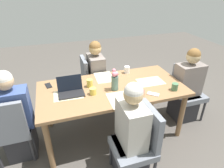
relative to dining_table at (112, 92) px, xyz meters
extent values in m
plane|color=#4C4742|center=(0.00, 0.00, -0.68)|extent=(10.00, 10.00, 0.00)
cube|color=olive|center=(0.00, 0.00, 0.06)|extent=(1.95, 0.96, 0.04)
cylinder|color=olive|center=(-0.90, -0.40, -0.32)|extent=(0.07, 0.07, 0.72)
cylinder|color=olive|center=(0.90, -0.40, -0.32)|extent=(0.07, 0.07, 0.72)
cylinder|color=olive|center=(-0.90, 0.40, -0.32)|extent=(0.07, 0.07, 0.72)
cylinder|color=olive|center=(0.90, 0.40, -0.32)|extent=(0.07, 0.07, 0.72)
cube|color=slate|center=(-0.04, 0.80, -0.27)|extent=(0.44, 0.44, 0.08)
cube|color=slate|center=(-0.23, 0.80, 0.00)|extent=(0.06, 0.42, 0.45)
cylinder|color=#333338|center=(0.15, 0.99, -0.49)|extent=(0.04, 0.04, 0.37)
cylinder|color=#333338|center=(0.15, 0.61, -0.49)|extent=(0.04, 0.04, 0.37)
cylinder|color=#333338|center=(-0.23, 0.99, -0.49)|extent=(0.04, 0.04, 0.37)
cylinder|color=#333338|center=(-0.23, 0.61, -0.49)|extent=(0.04, 0.04, 0.37)
cube|color=#2D2D33|center=(-0.04, 0.74, -0.45)|extent=(0.36, 0.34, 0.45)
cube|color=slate|center=(-0.04, 0.74, 0.02)|extent=(0.24, 0.40, 0.50)
sphere|color=tan|center=(-0.04, 0.74, 0.39)|extent=(0.20, 0.20, 0.20)
sphere|color=brown|center=(-0.04, 0.74, 0.42)|extent=(0.19, 0.19, 0.19)
cube|color=slate|center=(-1.30, -0.04, -0.27)|extent=(0.44, 0.44, 0.08)
cube|color=slate|center=(-1.30, -0.23, 0.00)|extent=(0.42, 0.06, 0.45)
cylinder|color=#333338|center=(-1.49, 0.15, -0.49)|extent=(0.04, 0.04, 0.37)
cylinder|color=#333338|center=(-1.11, 0.15, -0.49)|extent=(0.04, 0.04, 0.37)
cylinder|color=#333338|center=(-1.11, -0.23, -0.49)|extent=(0.04, 0.04, 0.37)
cube|color=#2D2D33|center=(-1.24, -0.04, -0.45)|extent=(0.34, 0.36, 0.45)
cube|color=#384C84|center=(-1.24, -0.04, 0.02)|extent=(0.40, 0.24, 0.50)
sphere|color=tan|center=(-1.24, -0.04, 0.39)|extent=(0.20, 0.20, 0.20)
sphere|color=beige|center=(-1.24, -0.04, 0.42)|extent=(0.19, 0.19, 0.19)
cube|color=slate|center=(-0.01, -0.78, -0.27)|extent=(0.44, 0.44, 0.08)
cube|color=slate|center=(0.18, -0.78, 0.00)|extent=(0.06, 0.42, 0.45)
cylinder|color=#333338|center=(-0.20, -0.59, -0.49)|extent=(0.04, 0.04, 0.37)
cylinder|color=#333338|center=(0.18, -0.59, -0.49)|extent=(0.04, 0.04, 0.37)
cube|color=#2D2D33|center=(-0.01, -0.72, -0.45)|extent=(0.36, 0.34, 0.45)
cube|color=#B7B2A8|center=(-0.01, -0.72, 0.02)|extent=(0.24, 0.40, 0.50)
sphere|color=tan|center=(-0.01, -0.72, 0.39)|extent=(0.20, 0.20, 0.20)
sphere|color=beige|center=(-0.01, -0.72, 0.42)|extent=(0.19, 0.19, 0.19)
cube|color=slate|center=(1.27, -0.04, -0.27)|extent=(0.44, 0.44, 0.08)
cube|color=slate|center=(1.27, 0.15, 0.00)|extent=(0.42, 0.06, 0.45)
cylinder|color=#333338|center=(1.46, -0.23, -0.49)|extent=(0.04, 0.04, 0.37)
cylinder|color=#333338|center=(1.08, -0.23, -0.49)|extent=(0.04, 0.04, 0.37)
cylinder|color=#333338|center=(1.46, 0.15, -0.49)|extent=(0.04, 0.04, 0.37)
cylinder|color=#333338|center=(1.08, 0.15, -0.49)|extent=(0.04, 0.04, 0.37)
cube|color=#2D2D33|center=(1.21, -0.04, -0.45)|extent=(0.34, 0.36, 0.45)
cube|color=slate|center=(1.21, -0.04, 0.02)|extent=(0.40, 0.24, 0.50)
sphere|color=tan|center=(1.21, -0.04, 0.39)|extent=(0.20, 0.20, 0.20)
sphere|color=brown|center=(1.21, -0.04, 0.42)|extent=(0.19, 0.19, 0.19)
cylinder|color=#4C6B60|center=(0.02, -0.06, 0.18)|extent=(0.09, 0.09, 0.19)
sphere|color=#DB7584|center=(0.03, -0.07, 0.31)|extent=(0.06, 0.06, 0.06)
cylinder|color=#477A3D|center=(0.03, -0.07, 0.29)|extent=(0.01, 0.01, 0.04)
sphere|color=#DB7584|center=(0.01, -0.04, 0.35)|extent=(0.05, 0.05, 0.05)
cylinder|color=#477A3D|center=(0.01, -0.04, 0.31)|extent=(0.01, 0.01, 0.07)
sphere|color=#DB7584|center=(0.00, -0.09, 0.32)|extent=(0.07, 0.07, 0.07)
cylinder|color=#477A3D|center=(0.00, -0.09, 0.29)|extent=(0.01, 0.01, 0.04)
cube|color=beige|center=(-0.02, 0.32, 0.08)|extent=(0.27, 0.37, 0.00)
cube|color=beige|center=(-0.59, -0.02, 0.08)|extent=(0.37, 0.28, 0.00)
cube|color=beige|center=(-0.01, -0.32, 0.08)|extent=(0.27, 0.37, 0.00)
cube|color=beige|center=(0.57, -0.02, 0.08)|extent=(0.36, 0.27, 0.00)
cube|color=black|center=(-0.55, -0.02, 0.09)|extent=(0.32, 0.22, 0.02)
cube|color=black|center=(-0.55, 0.07, 0.20)|extent=(0.31, 0.05, 0.20)
cylinder|color=white|center=(0.36, 0.36, 0.13)|extent=(0.09, 0.09, 0.11)
cylinder|color=#47704C|center=(0.76, -0.32, 0.13)|extent=(0.08, 0.08, 0.10)
cylinder|color=#AD3D38|center=(0.28, -0.32, 0.12)|extent=(0.08, 0.08, 0.08)
cylinder|color=#DBC64C|center=(-0.28, 0.11, 0.13)|extent=(0.08, 0.08, 0.10)
cylinder|color=#DBC64C|center=(-0.28, -0.09, 0.12)|extent=(0.08, 0.08, 0.08)
cube|color=black|center=(-0.82, 0.31, 0.08)|extent=(0.10, 0.16, 0.01)
cube|color=silver|center=(0.44, -0.33, 0.08)|extent=(0.16, 0.15, 0.01)
camera|label=1|loc=(-0.70, -2.14, 1.36)|focal=30.76mm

